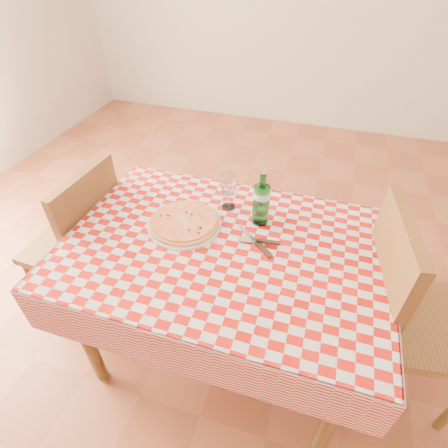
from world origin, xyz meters
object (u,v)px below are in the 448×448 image
object	(u,v)px
water_bottle	(262,197)
wine_glass	(229,191)
chair_far	(83,237)
dining_table	(224,262)
chair_near	(402,307)
pizza_plate	(184,222)

from	to	relation	value
water_bottle	wine_glass	distance (m)	0.18
chair_far	wine_glass	size ratio (longest dim) A/B	5.27
dining_table	wine_glass	distance (m)	0.32
chair_near	chair_far	bearing A→B (deg)	171.70
dining_table	water_bottle	world-z (taller)	water_bottle
dining_table	water_bottle	bearing A→B (deg)	62.00
chair_near	pizza_plate	size ratio (longest dim) A/B	3.15
pizza_plate	wine_glass	bearing A→B (deg)	52.09
chair_near	wine_glass	bearing A→B (deg)	158.50
dining_table	chair_near	xyz separation A→B (m)	(0.73, 0.06, -0.09)
chair_far	wine_glass	distance (m)	0.81
dining_table	wine_glass	size ratio (longest dim) A/B	6.84
dining_table	water_bottle	xyz separation A→B (m)	(0.10, 0.19, 0.23)
dining_table	pizza_plate	bearing A→B (deg)	161.44
water_bottle	chair_far	bearing A→B (deg)	-171.95
chair_far	wine_glass	world-z (taller)	wine_glass
chair_near	water_bottle	distance (m)	0.72
chair_far	chair_near	bearing A→B (deg)	-177.32
pizza_plate	dining_table	bearing A→B (deg)	-18.56
chair_far	water_bottle	bearing A→B (deg)	-169.03
pizza_plate	water_bottle	bearing A→B (deg)	22.37
chair_near	water_bottle	world-z (taller)	water_bottle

